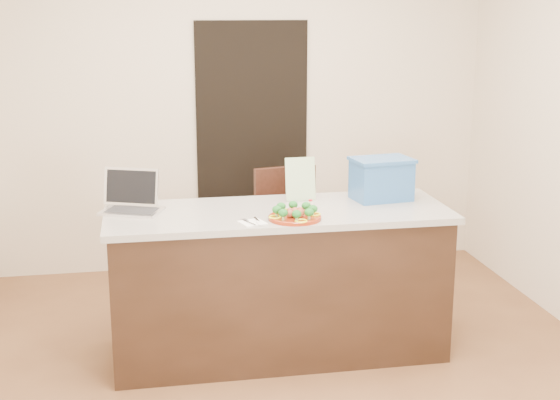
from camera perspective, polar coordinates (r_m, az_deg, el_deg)
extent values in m
plane|color=brown|center=(4.77, 0.41, -12.24)|extent=(4.00, 4.00, 0.00)
plane|color=beige|center=(6.30, -3.00, 7.09)|extent=(4.00, 0.00, 4.00)
plane|color=beige|center=(2.46, 9.24, -4.21)|extent=(4.00, 0.00, 4.00)
cube|color=black|center=(6.34, -2.04, 3.95)|extent=(0.90, 0.02, 2.00)
cube|color=black|center=(4.82, -0.14, -6.25)|extent=(2.00, 0.70, 0.88)
cube|color=beige|center=(4.68, -0.14, -0.96)|extent=(2.06, 0.76, 0.04)
cylinder|color=maroon|center=(4.47, 1.09, -1.31)|extent=(0.30, 0.30, 0.02)
torus|color=maroon|center=(4.47, 1.09, -1.23)|extent=(0.30, 0.30, 0.01)
sphere|color=brown|center=(4.46, 1.09, -0.92)|extent=(0.05, 0.05, 0.05)
sphere|color=brown|center=(4.43, 0.73, -1.01)|extent=(0.05, 0.05, 0.05)
sphere|color=brown|center=(4.42, 1.09, -1.05)|extent=(0.05, 0.05, 0.05)
sphere|color=brown|center=(4.43, 1.45, -1.02)|extent=(0.05, 0.05, 0.05)
sphere|color=brown|center=(4.46, 1.60, -0.92)|extent=(0.05, 0.05, 0.05)
sphere|color=brown|center=(4.49, 1.45, -0.83)|extent=(0.05, 0.05, 0.05)
sphere|color=brown|center=(4.50, 1.10, -0.79)|extent=(0.05, 0.05, 0.05)
sphere|color=brown|center=(4.49, 0.74, -0.83)|extent=(0.05, 0.05, 0.05)
ellipsoid|color=#154F1B|center=(4.55, 0.97, -0.35)|extent=(0.05, 0.05, 0.05)
ellipsoid|color=#154F1B|center=(4.52, 0.08, -0.47)|extent=(0.05, 0.05, 0.05)
ellipsoid|color=#154F1B|center=(4.45, -0.24, -0.71)|extent=(0.05, 0.05, 0.05)
ellipsoid|color=#154F1B|center=(4.38, 0.23, -0.95)|extent=(0.05, 0.05, 0.05)
ellipsoid|color=#154F1B|center=(4.35, 1.23, -1.03)|extent=(0.05, 0.05, 0.05)
ellipsoid|color=#154F1B|center=(4.39, 2.14, -0.91)|extent=(0.05, 0.05, 0.05)
ellipsoid|color=#154F1B|center=(4.47, 2.42, -0.66)|extent=(0.05, 0.05, 0.05)
ellipsoid|color=#154F1B|center=(4.53, 1.93, -0.43)|extent=(0.05, 0.05, 0.05)
torus|color=yellow|center=(4.57, 0.66, -0.77)|extent=(0.07, 0.07, 0.01)
torus|color=yellow|center=(4.43, -0.37, -1.26)|extent=(0.07, 0.07, 0.01)
torus|color=yellow|center=(4.36, 1.55, -1.54)|extent=(0.07, 0.07, 0.01)
torus|color=yellow|center=(4.50, 2.54, -1.04)|extent=(0.07, 0.07, 0.01)
cube|color=white|center=(4.40, -2.03, -1.66)|extent=(0.17, 0.17, 0.01)
cube|color=silver|center=(4.37, -2.25, -1.67)|extent=(0.06, 0.11, 0.00)
cube|color=silver|center=(4.44, -2.37, -1.45)|extent=(0.05, 0.06, 0.00)
cube|color=white|center=(4.36, -1.57, -1.69)|extent=(0.02, 0.08, 0.01)
cube|color=silver|center=(4.44, -1.73, -1.41)|extent=(0.03, 0.10, 0.00)
cylinder|color=beige|center=(4.64, 2.24, -0.52)|extent=(0.03, 0.03, 0.05)
cylinder|color=beige|center=(4.63, 2.25, -0.14)|extent=(0.02, 0.02, 0.01)
cylinder|color=red|center=(4.63, 2.25, -0.02)|extent=(0.02, 0.02, 0.01)
cylinder|color=red|center=(4.64, 2.24, -0.56)|extent=(0.03, 0.03, 0.02)
cube|color=silver|center=(4.70, -10.78, -0.80)|extent=(0.41, 0.35, 0.02)
cube|color=silver|center=(4.79, -10.85, 0.98)|extent=(0.34, 0.18, 0.23)
cube|color=black|center=(4.78, -10.85, 0.96)|extent=(0.31, 0.16, 0.19)
cube|color=#252527|center=(4.69, -10.79, -0.73)|extent=(0.33, 0.26, 0.00)
cube|color=silver|center=(4.87, 1.50, 1.54)|extent=(0.19, 0.05, 0.27)
cube|color=#295795|center=(4.94, 7.42, 1.43)|extent=(0.38, 0.29, 0.24)
cube|color=#295795|center=(4.91, 7.47, 2.93)|extent=(0.40, 0.31, 0.02)
cube|color=#371910|center=(5.37, 0.77, -3.60)|extent=(0.53, 0.53, 0.04)
cube|color=#371910|center=(5.49, 0.37, -0.19)|extent=(0.45, 0.13, 0.51)
cylinder|color=#371910|center=(5.24, -0.91, -6.86)|extent=(0.04, 0.04, 0.48)
cylinder|color=#371910|center=(5.31, 3.23, -6.58)|extent=(0.04, 0.04, 0.48)
cylinder|color=#371910|center=(5.60, -1.57, -5.47)|extent=(0.04, 0.04, 0.48)
cylinder|color=#371910|center=(5.67, 2.31, -5.23)|extent=(0.04, 0.04, 0.48)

